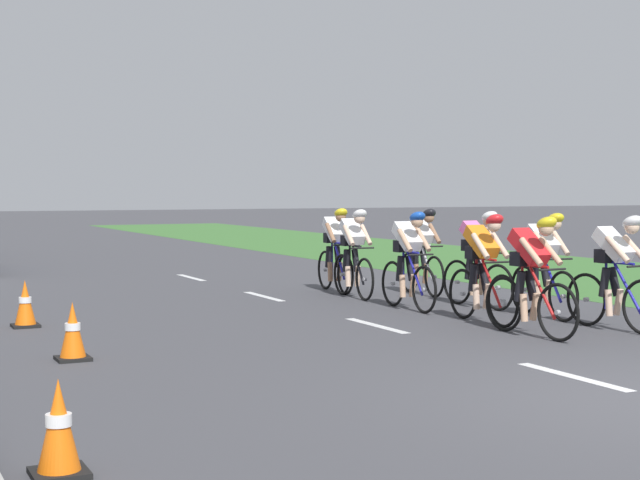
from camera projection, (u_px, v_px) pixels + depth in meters
grass_verge at (487, 262)px, 24.53m from camera, size 7.00×60.00×0.01m
lane_markings_centre at (376, 325)px, 13.17m from camera, size 0.14×17.60×0.01m
cyclist_lead at (531, 275)px, 12.15m from camera, size 0.43×1.72×1.56m
cyclist_second at (616, 271)px, 12.66m from camera, size 0.44×1.72×1.56m
cyclist_third at (483, 267)px, 13.36m from camera, size 0.42×1.72×1.56m
cyclist_fourth at (544, 264)px, 13.95m from camera, size 0.45×1.72×1.56m
cyclist_fifth at (409, 259)px, 14.86m from camera, size 0.42×1.72×1.56m
cyclist_sixth at (478, 258)px, 15.14m from camera, size 0.44×1.72×1.56m
cyclist_seventh at (354, 252)px, 16.50m from camera, size 0.44×1.72×1.56m
cyclist_eighth at (422, 251)px, 16.98m from camera, size 0.45×1.72×1.56m
cyclist_ninth at (335, 249)px, 17.44m from camera, size 0.45×1.72×1.56m
traffic_cone_near at (59, 429)px, 6.24m from camera, size 0.36×0.36×0.64m
traffic_cone_mid at (25, 304)px, 13.02m from camera, size 0.36×0.36×0.64m
traffic_cone_far at (73, 332)px, 10.49m from camera, size 0.36×0.36×0.64m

